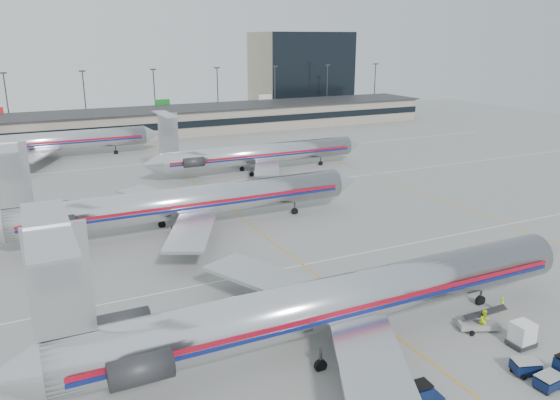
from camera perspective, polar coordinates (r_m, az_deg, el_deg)
ground at (r=50.72m, az=7.85°, el=-10.76°), size 260.00×260.00×0.00m
apron_markings at (r=58.45m, az=2.42°, el=-6.77°), size 160.00×0.15×0.02m
terminal at (r=139.00m, az=-15.11°, el=7.74°), size 162.00×17.00×6.25m
light_mast_row at (r=152.05m, az=-16.32°, el=10.43°), size 163.60×0.40×15.28m
distant_building at (r=187.26m, az=2.14°, el=13.31°), size 30.00×20.00×25.00m
jet_foreground at (r=42.55m, az=5.15°, el=-10.59°), size 49.89×29.38×13.06m
jet_second_row at (r=68.25m, az=-10.19°, el=-0.25°), size 48.89×28.79×12.80m
jet_third_row at (r=97.33m, az=-2.48°, el=4.83°), size 42.37×26.06×11.58m
jet_back_row at (r=116.71m, az=-23.84°, el=5.54°), size 45.84×28.20×12.54m
tug_left at (r=38.44m, az=14.58°, el=-19.37°), size 2.60×1.43×2.05m
cart_inner at (r=44.51m, az=24.28°, el=-15.57°), size 2.18×1.82×1.06m
cart_outer at (r=43.53m, az=26.27°, el=-16.63°), size 1.92×1.38×1.04m
uld_container at (r=47.62m, az=23.99°, el=-12.71°), size 1.92×1.61×2.00m
belt_loader at (r=48.97m, az=20.13°, el=-12.04°), size 3.93×2.42×2.03m
ramp_worker_near at (r=52.21m, az=22.20°, el=-10.16°), size 0.67×0.63×1.53m
ramp_worker_far at (r=48.56m, az=20.57°, el=-11.74°), size 1.03×0.84×1.98m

